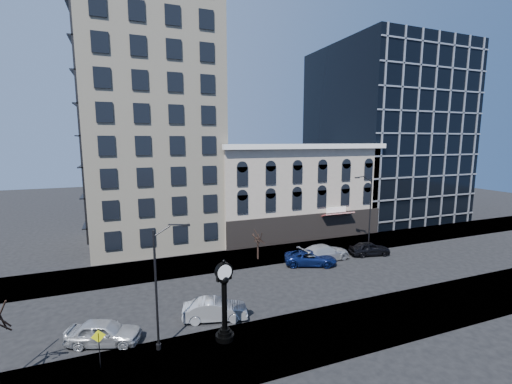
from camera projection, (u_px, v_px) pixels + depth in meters
name	position (u px, v px, depth m)	size (l,w,h in m)	color
ground	(251.00, 290.00, 29.76)	(160.00, 160.00, 0.00)	black
sidewalk_far	(225.00, 260.00, 37.12)	(160.00, 6.00, 0.12)	gray
sidewalk_near	(294.00, 339.00, 22.38)	(160.00, 6.00, 0.12)	gray
cream_tower	(151.00, 88.00, 42.05)	(15.90, 15.40, 42.50)	beige
victorian_row	(292.00, 190.00, 47.81)	(22.60, 11.19, 12.50)	#AA9C8C
glass_office	(383.00, 134.00, 58.43)	(20.00, 20.15, 28.00)	black
street_clock	(224.00, 304.00, 21.92)	(1.23, 1.23, 5.40)	black
street_lamp_near	(165.00, 254.00, 20.50)	(2.08, 0.32, 8.03)	black
street_lamp_far	(366.00, 193.00, 40.42)	(2.28, 0.60, 8.84)	black
bare_tree_far	(258.00, 234.00, 36.90)	(2.19, 2.19, 3.77)	black
warning_sign	(99.00, 342.00, 19.24)	(0.75, 0.08, 2.29)	black
car_near_a	(104.00, 332.00, 21.86)	(1.85, 4.60, 1.57)	#A5A8AD
car_near_b	(215.00, 309.00, 24.84)	(1.62, 4.65, 1.53)	#A5A8AD
car_far_a	(310.00, 258.00, 35.78)	(2.49, 5.40, 1.50)	#0C194C
car_far_b	(324.00, 252.00, 37.19)	(2.40, 5.91, 1.72)	#A5A8AD
car_far_c	(369.00, 248.00, 38.79)	(1.84, 4.58, 1.56)	black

